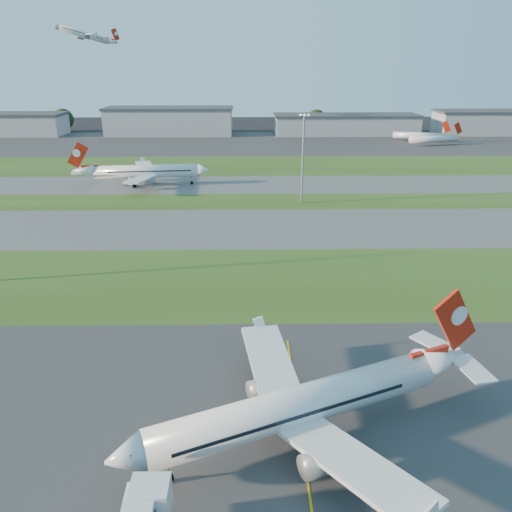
{
  "coord_description": "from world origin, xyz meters",
  "views": [
    {
      "loc": [
        -0.82,
        -35.45,
        39.55
      ],
      "look_at": [
        0.52,
        47.34,
        7.0
      ],
      "focal_mm": 35.0,
      "sensor_mm": 36.0,
      "label": 1
    }
  ],
  "objects_px": {
    "airliner_taxiing": "(146,172)",
    "light_mast_centre": "(303,153)",
    "airliner_parked": "(301,406)",
    "mini_jet_far": "(419,135)",
    "mini_jet_near": "(434,139)"
  },
  "relations": [
    {
      "from": "airliner_taxiing",
      "to": "mini_jet_near",
      "type": "distance_m",
      "value": 151.84
    },
    {
      "from": "airliner_parked",
      "to": "mini_jet_far",
      "type": "height_order",
      "value": "airliner_parked"
    },
    {
      "from": "mini_jet_far",
      "to": "light_mast_centre",
      "type": "relative_size",
      "value": 1.09
    },
    {
      "from": "airliner_parked",
      "to": "airliner_taxiing",
      "type": "xyz_separation_m",
      "value": [
        -40.09,
        122.46,
        0.1
      ]
    },
    {
      "from": "airliner_taxiing",
      "to": "mini_jet_far",
      "type": "height_order",
      "value": "airliner_taxiing"
    },
    {
      "from": "mini_jet_far",
      "to": "light_mast_centre",
      "type": "distance_m",
      "value": 139.79
    },
    {
      "from": "airliner_taxiing",
      "to": "light_mast_centre",
      "type": "xyz_separation_m",
      "value": [
        50.3,
        -23.37,
        10.14
      ]
    },
    {
      "from": "airliner_taxiing",
      "to": "airliner_parked",
      "type": "bearing_deg",
      "value": 102.89
    },
    {
      "from": "airliner_parked",
      "to": "mini_jet_near",
      "type": "distance_m",
      "value": 223.27
    },
    {
      "from": "airliner_taxiing",
      "to": "light_mast_centre",
      "type": "distance_m",
      "value": 56.38
    },
    {
      "from": "airliner_parked",
      "to": "mini_jet_near",
      "type": "bearing_deg",
      "value": 44.02
    },
    {
      "from": "airliner_parked",
      "to": "mini_jet_far",
      "type": "distance_m",
      "value": 233.08
    },
    {
      "from": "airliner_parked",
      "to": "mini_jet_far",
      "type": "bearing_deg",
      "value": 45.97
    },
    {
      "from": "airliner_parked",
      "to": "mini_jet_near",
      "type": "relative_size",
      "value": 1.39
    },
    {
      "from": "airliner_taxiing",
      "to": "light_mast_centre",
      "type": "relative_size",
      "value": 1.65
    }
  ]
}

